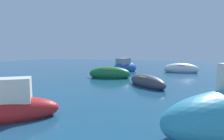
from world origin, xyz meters
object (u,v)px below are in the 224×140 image
moored_boat_0 (147,82)px  moored_boat_1 (181,69)px  moored_boat_8 (125,68)px  moored_boat_10 (110,74)px  moored_boat_3 (6,108)px

moored_boat_0 → moored_boat_1: moored_boat_1 is taller
moored_boat_0 → moored_boat_8: bearing=160.7°
moored_boat_1 → moored_boat_8: size_ratio=0.92×
moored_boat_8 → moored_boat_10: moored_boat_8 is taller
moored_boat_1 → moored_boat_3: (-5.88, -15.70, 0.03)m
moored_boat_0 → moored_boat_10: size_ratio=0.89×
moored_boat_8 → moored_boat_10: 4.71m
moored_boat_0 → moored_boat_10: bearing=-171.9°
moored_boat_0 → moored_boat_10: 4.29m
moored_boat_3 → moored_boat_8: size_ratio=0.87×
moored_boat_3 → moored_boat_8: bearing=-127.6°
moored_boat_0 → moored_boat_3: bearing=-69.2°
moored_boat_0 → moored_boat_1: (2.36, 8.61, 0.08)m
moored_boat_0 → moored_boat_8: 8.09m
moored_boat_1 → moored_boat_8: bearing=-165.6°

